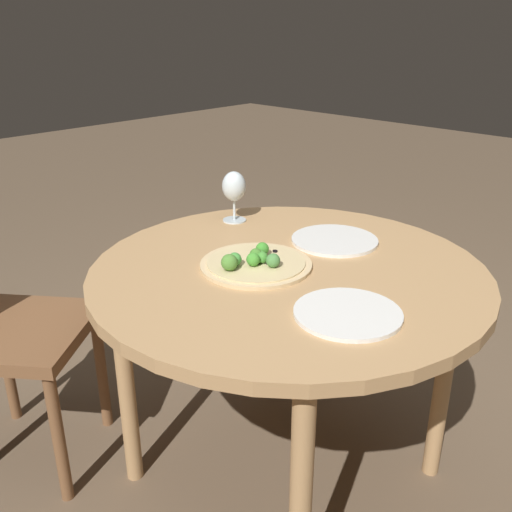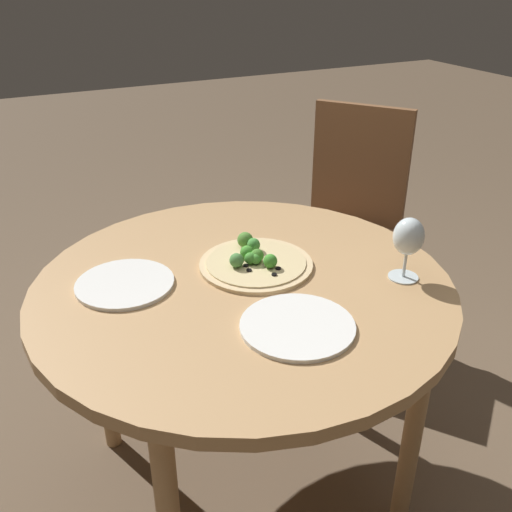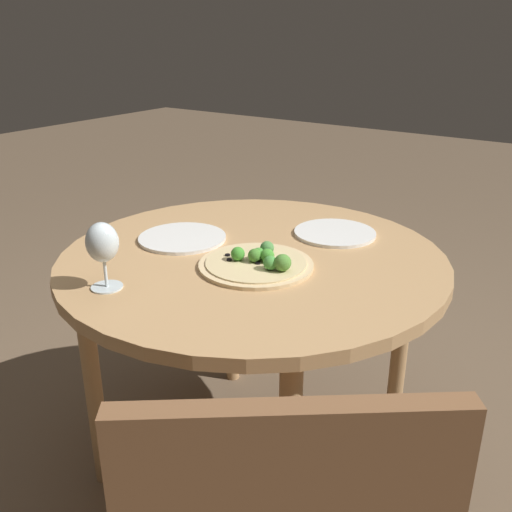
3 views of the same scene
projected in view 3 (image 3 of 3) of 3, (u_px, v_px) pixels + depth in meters
ground_plane at (253, 458)px, 1.84m from camera, size 12.00×12.00×0.00m
dining_table at (253, 278)px, 1.59m from camera, size 1.06×1.06×0.71m
pizza at (258, 262)px, 1.48m from camera, size 0.30×0.30×0.06m
wine_glass at (102, 244)px, 1.33m from camera, size 0.08×0.08×0.17m
plate_near at (335, 233)px, 1.71m from camera, size 0.24×0.24×0.01m
plate_far at (182, 238)px, 1.67m from camera, size 0.26×0.26×0.01m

